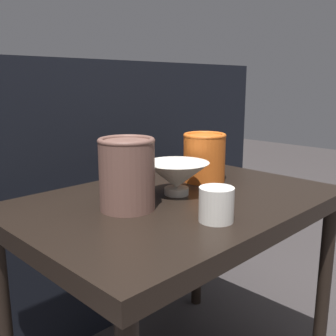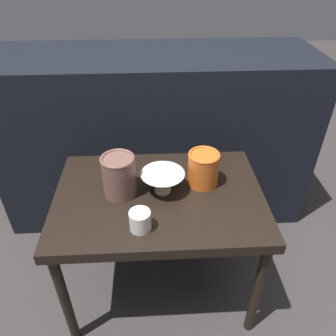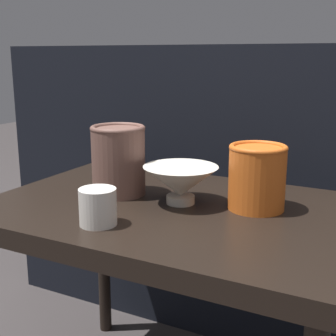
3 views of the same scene
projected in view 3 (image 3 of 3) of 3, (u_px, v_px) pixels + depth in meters
name	position (u px, v px, depth m)	size (l,w,h in m)	color
table	(171.00, 229.00, 1.00)	(0.76, 0.53, 0.53)	black
couch_backdrop	(253.00, 183.00, 1.51)	(1.53, 0.50, 0.86)	black
bowl	(181.00, 182.00, 0.98)	(0.16, 0.16, 0.08)	silver
vase_textured_left	(118.00, 159.00, 1.04)	(0.12, 0.12, 0.16)	brown
vase_colorful_right	(257.00, 176.00, 0.94)	(0.12, 0.12, 0.13)	orange
cup	(98.00, 207.00, 0.86)	(0.07, 0.07, 0.07)	silver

